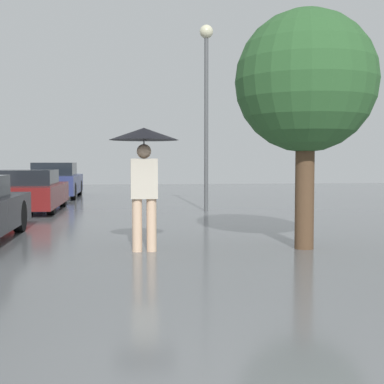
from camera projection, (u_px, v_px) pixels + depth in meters
The scene contains 5 objects.
pedestrian at pixel (144, 154), 8.05m from camera, with size 1.05×1.05×1.88m.
parked_car_third at pixel (27, 191), 14.90m from camera, with size 1.85×4.27×1.15m.
parked_car_farthest at pixel (56, 181), 20.45m from camera, with size 1.74×4.28×1.34m.
tree at pixel (306, 83), 8.26m from camera, with size 2.20×2.20×3.71m.
street_lamp at pixel (206, 83), 14.59m from camera, with size 0.37×0.37×5.09m.
Camera 1 is at (-0.54, -2.83, 1.36)m, focal length 50.00 mm.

